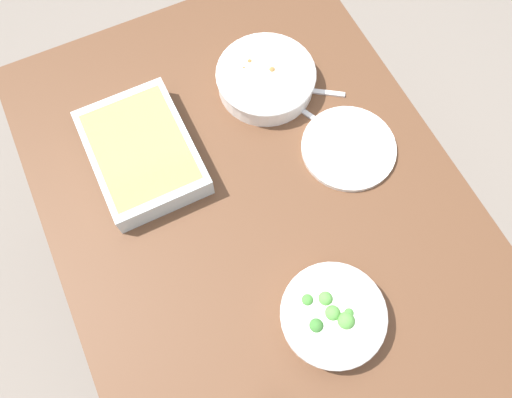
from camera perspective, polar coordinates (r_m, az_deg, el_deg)
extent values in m
plane|color=slate|center=(1.82, 0.00, -8.89)|extent=(6.00, 6.00, 0.00)
cube|color=brown|center=(1.13, 0.00, -0.38)|extent=(1.20, 0.90, 0.04)
cylinder|color=brown|center=(1.54, 23.37, -16.77)|extent=(0.06, 0.06, 0.70)
cylinder|color=brown|center=(1.79, 3.98, 14.85)|extent=(0.06, 0.06, 0.70)
cylinder|color=brown|center=(1.71, -20.12, 4.96)|extent=(0.06, 0.06, 0.70)
cylinder|color=white|center=(1.24, 1.14, 13.52)|extent=(0.23, 0.23, 0.05)
torus|color=white|center=(1.22, 1.16, 14.17)|extent=(0.24, 0.24, 0.01)
cylinder|color=olive|center=(1.23, 1.14, 13.60)|extent=(0.19, 0.19, 0.03)
sphere|color=#C66633|center=(1.24, -0.73, 15.30)|extent=(0.02, 0.02, 0.02)
sphere|color=#C66633|center=(1.23, -1.39, 14.57)|extent=(0.02, 0.02, 0.02)
sphere|color=olive|center=(1.23, 1.85, 14.41)|extent=(0.02, 0.02, 0.02)
sphere|color=silver|center=(1.19, 2.08, 12.38)|extent=(0.02, 0.02, 0.02)
cylinder|color=white|center=(1.03, 8.73, -13.09)|extent=(0.20, 0.20, 0.05)
torus|color=white|center=(1.01, 8.90, -12.90)|extent=(0.21, 0.21, 0.01)
cylinder|color=#8CB272|center=(1.03, 8.75, -13.07)|extent=(0.17, 0.17, 0.02)
sphere|color=#569E42|center=(1.01, 7.93, -11.24)|extent=(0.03, 0.03, 0.03)
sphere|color=#3D7A33|center=(1.00, 6.89, -14.19)|extent=(0.03, 0.03, 0.03)
sphere|color=#569E42|center=(1.01, 8.73, -12.78)|extent=(0.03, 0.03, 0.03)
sphere|color=#478C38|center=(1.01, 5.88, -11.44)|extent=(0.03, 0.03, 0.03)
sphere|color=#569E42|center=(1.01, 10.24, -13.55)|extent=(0.04, 0.04, 0.04)
sphere|color=#478C38|center=(1.01, 10.53, -12.74)|extent=(0.02, 0.02, 0.02)
cube|color=silver|center=(1.16, -12.88, 5.20)|extent=(0.30, 0.22, 0.06)
cube|color=#DBAD56|center=(1.15, -13.01, 5.48)|extent=(0.27, 0.20, 0.04)
cylinder|color=white|center=(1.18, 10.54, 5.77)|extent=(0.22, 0.22, 0.01)
cube|color=silver|center=(1.25, 6.92, 12.11)|extent=(0.09, 0.12, 0.01)
ellipsoid|color=silver|center=(1.25, 2.99, 12.72)|extent=(0.04, 0.05, 0.01)
cube|color=silver|center=(1.21, 6.69, 9.08)|extent=(0.13, 0.07, 0.01)
cube|color=silver|center=(1.19, 9.95, 6.79)|extent=(0.05, 0.04, 0.01)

